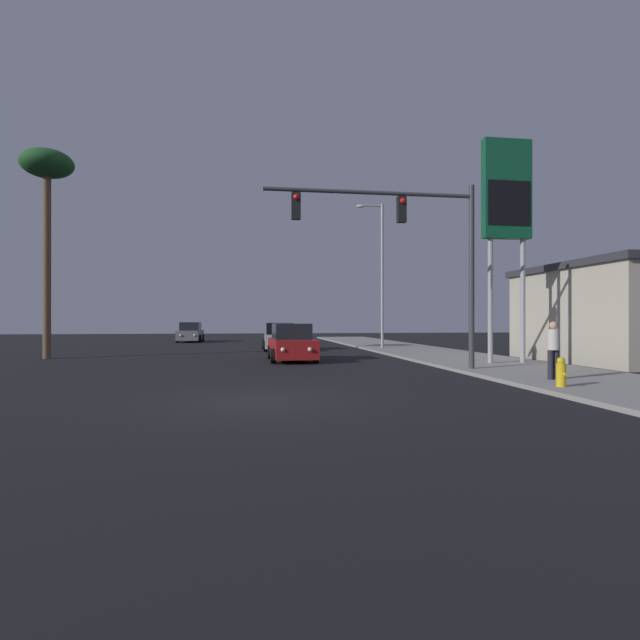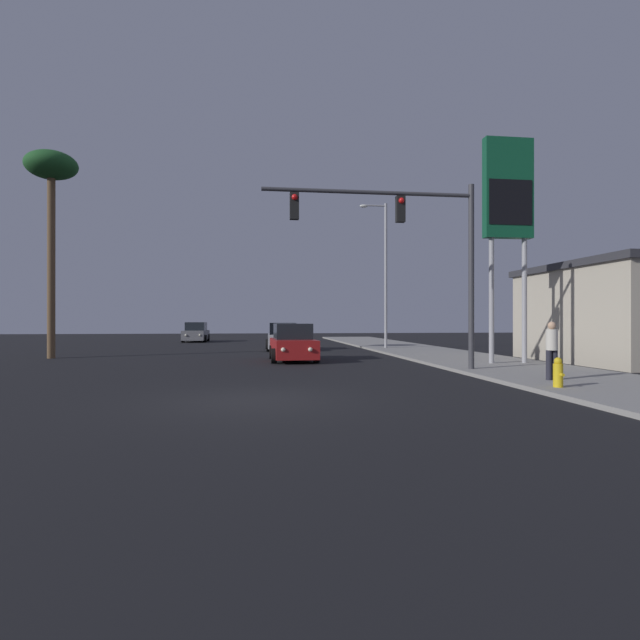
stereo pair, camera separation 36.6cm
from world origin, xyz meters
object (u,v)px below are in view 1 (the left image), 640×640
at_px(car_grey, 190,333).
at_px(pedestrian_on_sidewalk, 553,348).
at_px(palm_tree_near, 47,177).
at_px(car_red, 292,344).
at_px(gas_station_sign, 507,202).
at_px(car_silver, 279,338).
at_px(traffic_light_mast, 414,237).
at_px(street_lamp, 380,268).
at_px(fire_hydrant, 561,372).

height_order(car_grey, pedestrian_on_sidewalk, pedestrian_on_sidewalk).
bearing_deg(palm_tree_near, pedestrian_on_sidewalk, -33.86).
xyz_separation_m(car_red, pedestrian_on_sidewalk, (6.73, -9.25, 0.27)).
bearing_deg(car_grey, car_red, 109.28).
xyz_separation_m(gas_station_sign, palm_tree_near, (-19.80, 6.66, 2.06)).
relative_size(car_silver, car_red, 1.00).
height_order(car_silver, gas_station_sign, gas_station_sign).
bearing_deg(traffic_light_mast, palm_tree_near, 150.07).
xyz_separation_m(car_grey, car_silver, (6.71, -12.92, 0.00)).
relative_size(traffic_light_mast, pedestrian_on_sidewalk, 4.46).
xyz_separation_m(car_silver, traffic_light_mast, (3.74, -14.00, 3.97)).
bearing_deg(pedestrian_on_sidewalk, car_grey, 113.89).
bearing_deg(palm_tree_near, gas_station_sign, -18.58).
bearing_deg(street_lamp, fire_hydrant, -90.87).
xyz_separation_m(car_grey, fire_hydrant, (12.69, -31.84, -0.27)).
relative_size(car_silver, traffic_light_mast, 0.58).
xyz_separation_m(car_grey, street_lamp, (12.97, -13.39, 4.36)).
xyz_separation_m(car_grey, car_red, (6.72, -21.12, 0.00)).
relative_size(car_red, gas_station_sign, 0.48).
relative_size(street_lamp, palm_tree_near, 0.90).
bearing_deg(pedestrian_on_sidewalk, palm_tree_near, 146.14).
bearing_deg(gas_station_sign, street_lamp, 100.45).
distance_m(traffic_light_mast, pedestrian_on_sidewalk, 5.88).
bearing_deg(pedestrian_on_sidewalk, gas_station_sign, 73.59).
bearing_deg(gas_station_sign, pedestrian_on_sidewalk, -106.41).
bearing_deg(traffic_light_mast, gas_station_sign, 24.26).
height_order(car_red, traffic_light_mast, traffic_light_mast).
bearing_deg(car_grey, palm_tree_near, 77.07).
distance_m(car_silver, car_red, 8.20).
xyz_separation_m(car_grey, pedestrian_on_sidewalk, (13.45, -30.37, 0.27)).
bearing_deg(gas_station_sign, car_silver, 125.07).
bearing_deg(car_grey, fire_hydrant, 113.35).
distance_m(car_grey, pedestrian_on_sidewalk, 33.22).
height_order(car_grey, palm_tree_near, palm_tree_near).
distance_m(car_red, gas_station_sign, 10.86).
bearing_deg(gas_station_sign, car_grey, 121.26).
relative_size(gas_station_sign, fire_hydrant, 11.84).
relative_size(car_grey, traffic_light_mast, 0.58).
relative_size(car_silver, street_lamp, 0.48).
relative_size(fire_hydrant, palm_tree_near, 0.08).
relative_size(car_silver, palm_tree_near, 0.43).
height_order(traffic_light_mast, palm_tree_near, palm_tree_near).
height_order(car_red, gas_station_sign, gas_station_sign).
distance_m(gas_station_sign, pedestrian_on_sidewalk, 8.03).
xyz_separation_m(fire_hydrant, pedestrian_on_sidewalk, (0.76, 1.47, 0.55)).
height_order(fire_hydrant, pedestrian_on_sidewalk, pedestrian_on_sidewalk).
bearing_deg(car_grey, pedestrian_on_sidewalk, 115.51).
height_order(car_silver, pedestrian_on_sidewalk, pedestrian_on_sidewalk).
distance_m(street_lamp, gas_station_sign, 11.73).
distance_m(car_silver, gas_station_sign, 15.69).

